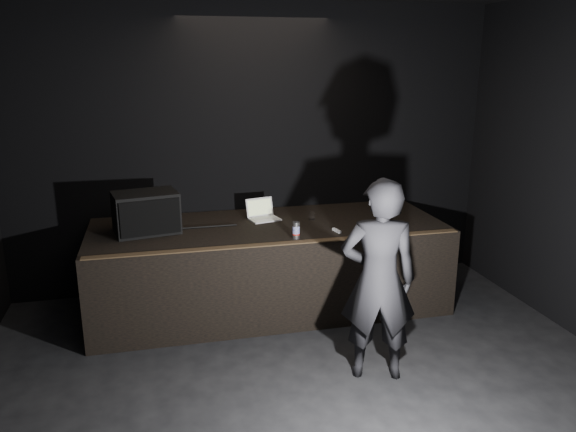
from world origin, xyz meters
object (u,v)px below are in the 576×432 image
at_px(laptop, 262,214).
at_px(beer_can, 296,230).
at_px(stage_monitor, 146,213).
at_px(stage_riser, 269,266).
at_px(person, 378,280).

relative_size(laptop, beer_can, 2.17).
bearing_deg(stage_monitor, laptop, -0.73).
bearing_deg(stage_monitor, stage_riser, -12.02).
distance_m(stage_riser, person, 1.87).
bearing_deg(stage_monitor, person, -51.88).
distance_m(stage_monitor, laptop, 1.36).
distance_m(stage_riser, stage_monitor, 1.53).
relative_size(stage_monitor, person, 0.40).
distance_m(laptop, beer_can, 0.86).
height_order(stage_monitor, beer_can, stage_monitor).
bearing_deg(laptop, beer_can, -89.96).
height_order(stage_riser, stage_monitor, stage_monitor).
bearing_deg(beer_can, stage_monitor, 158.42).
xyz_separation_m(stage_monitor, laptop, (1.33, 0.24, -0.16)).
relative_size(stage_monitor, laptop, 1.88).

